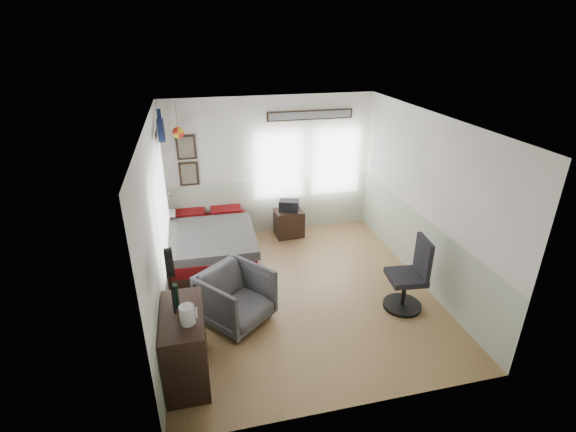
{
  "coord_description": "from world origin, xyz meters",
  "views": [
    {
      "loc": [
        -1.44,
        -5.3,
        3.83
      ],
      "look_at": [
        -0.1,
        0.4,
        1.15
      ],
      "focal_mm": 26.0,
      "sensor_mm": 36.0,
      "label": 1
    }
  ],
  "objects_px": {
    "bed": "(210,246)",
    "nightstand": "(289,223)",
    "task_chair": "(410,280)",
    "armchair": "(236,297)",
    "dresser": "(185,345)"
  },
  "relations": [
    {
      "from": "bed",
      "to": "nightstand",
      "type": "bearing_deg",
      "value": 26.14
    },
    {
      "from": "dresser",
      "to": "nightstand",
      "type": "xyz_separation_m",
      "value": [
        2.02,
        3.3,
        -0.18
      ]
    },
    {
      "from": "task_chair",
      "to": "dresser",
      "type": "bearing_deg",
      "value": -162.88
    },
    {
      "from": "dresser",
      "to": "armchair",
      "type": "distance_m",
      "value": 1.13
    },
    {
      "from": "bed",
      "to": "armchair",
      "type": "distance_m",
      "value": 1.72
    },
    {
      "from": "bed",
      "to": "nightstand",
      "type": "xyz_separation_m",
      "value": [
        1.58,
        0.72,
        -0.06
      ]
    },
    {
      "from": "bed",
      "to": "armchair",
      "type": "height_order",
      "value": "armchair"
    },
    {
      "from": "nightstand",
      "to": "task_chair",
      "type": "bearing_deg",
      "value": -69.18
    },
    {
      "from": "armchair",
      "to": "bed",
      "type": "bearing_deg",
      "value": 59.31
    },
    {
      "from": "bed",
      "to": "nightstand",
      "type": "relative_size",
      "value": 3.97
    },
    {
      "from": "dresser",
      "to": "nightstand",
      "type": "height_order",
      "value": "dresser"
    },
    {
      "from": "bed",
      "to": "dresser",
      "type": "relative_size",
      "value": 2.12
    },
    {
      "from": "nightstand",
      "to": "dresser",
      "type": "bearing_deg",
      "value": -124.2
    },
    {
      "from": "bed",
      "to": "armchair",
      "type": "bearing_deg",
      "value": -79.68
    },
    {
      "from": "task_chair",
      "to": "nightstand",
      "type": "bearing_deg",
      "value": 119.64
    }
  ]
}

